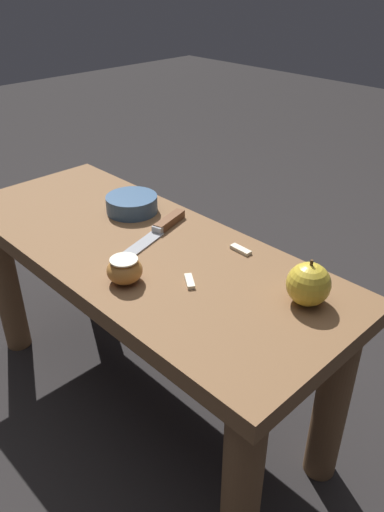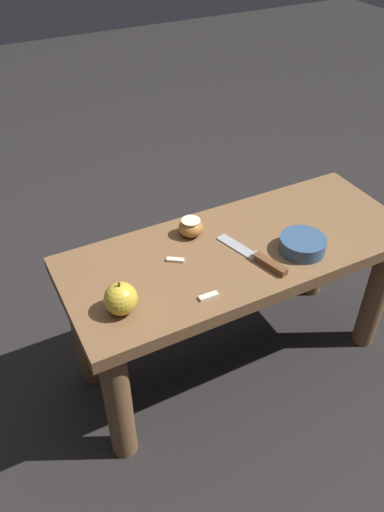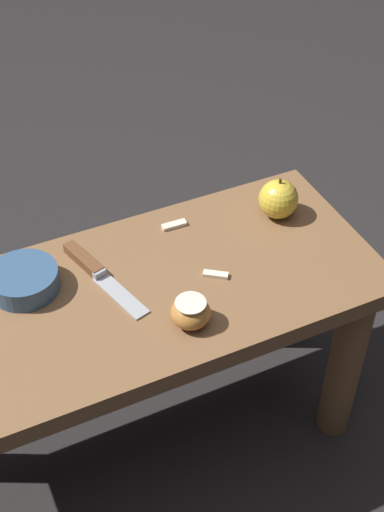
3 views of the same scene
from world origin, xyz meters
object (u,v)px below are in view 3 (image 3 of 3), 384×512
wooden_bench (119,336)px  knife (93,269)px  apple_cut (191,312)px  bowl (24,280)px  apple_whole (278,199)px

wooden_bench → knife: size_ratio=4.27×
apple_cut → knife: bearing=120.0°
wooden_bench → bowl: (-0.14, 0.09, 0.13)m
knife → apple_cut: bearing=14.2°
apple_whole → bowl: (-0.54, 0.01, -0.02)m
apple_whole → apple_cut: (-0.29, -0.20, -0.01)m
knife → bowl: bowl is taller
apple_whole → apple_cut: 0.36m
apple_whole → apple_cut: apple_whole is taller
bowl → wooden_bench: bearing=-33.6°
knife → wooden_bench: bearing=-6.9°
bowl → apple_whole: bearing=-1.0°
wooden_bench → knife: (-0.01, 0.08, 0.12)m
wooden_bench → bowl: bearing=146.4°
knife → bowl: 0.13m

